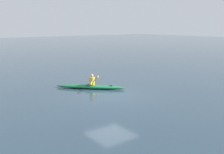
{
  "coord_description": "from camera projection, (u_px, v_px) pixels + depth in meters",
  "views": [
    {
      "loc": [
        9.06,
        11.84,
        4.09
      ],
      "look_at": [
        0.56,
        0.82,
        1.31
      ],
      "focal_mm": 41.65,
      "sensor_mm": 36.0,
      "label": 1
    }
  ],
  "objects": [
    {
      "name": "ground_plane",
      "position": [
        111.0,
        95.0,
        15.42
      ],
      "size": [
        160.0,
        160.0,
        0.0
      ],
      "primitive_type": "plane",
      "color": "#283D4C"
    },
    {
      "name": "kayak",
      "position": [
        90.0,
        87.0,
        17.05
      ],
      "size": [
        3.63,
        3.73,
        0.25
      ],
      "color": "#19723F",
      "rests_on": "ground"
    },
    {
      "name": "kayaker",
      "position": [
        92.0,
        80.0,
        16.95
      ],
      "size": [
        1.8,
        1.74,
        0.73
      ],
      "color": "yellow",
      "rests_on": "kayak"
    }
  ]
}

